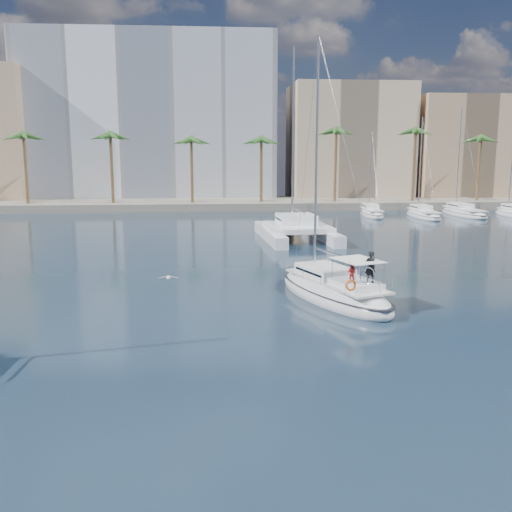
{
  "coord_description": "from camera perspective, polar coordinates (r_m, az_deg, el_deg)",
  "views": [
    {
      "loc": [
        -2.12,
        -29.26,
        8.56
      ],
      "look_at": [
        0.38,
        1.5,
        2.96
      ],
      "focal_mm": 40.0,
      "sensor_mm": 36.0,
      "label": 1
    }
  ],
  "objects": [
    {
      "name": "ground",
      "position": [
        30.56,
        -0.48,
        -5.98
      ],
      "size": [
        160.0,
        160.0,
        0.0
      ],
      "primitive_type": "plane",
      "color": "black",
      "rests_on": "ground"
    },
    {
      "name": "seagull",
      "position": [
        35.45,
        -8.74,
        -2.14
      ],
      "size": [
        1.18,
        0.51,
        0.22
      ],
      "color": "silver",
      "rests_on": "ground"
    },
    {
      "name": "palm_right",
      "position": [
        93.53,
        18.42,
        10.82
      ],
      "size": [
        3.6,
        3.6,
        12.3
      ],
      "color": "brown",
      "rests_on": "ground"
    },
    {
      "name": "moored_yacht_a",
      "position": [
        79.86,
        11.49,
        3.93
      ],
      "size": [
        3.37,
        9.52,
        11.9
      ],
      "primitive_type": null,
      "rotation": [
        0.0,
        0.0,
        -0.07
      ],
      "color": "white",
      "rests_on": "ground"
    },
    {
      "name": "building_modern",
      "position": [
        102.88,
        -10.42,
        13.15
      ],
      "size": [
        42.0,
        16.0,
        28.0
      ],
      "primitive_type": "cube",
      "color": "white",
      "rests_on": "ground"
    },
    {
      "name": "catamaran",
      "position": [
        57.16,
        4.06,
        2.83
      ],
      "size": [
        7.35,
        13.43,
        18.89
      ],
      "rotation": [
        0.0,
        0.0,
        0.06
      ],
      "color": "white",
      "rests_on": "ground"
    },
    {
      "name": "moored_yacht_b",
      "position": [
        80.04,
        16.37,
        3.73
      ],
      "size": [
        3.32,
        10.83,
        13.72
      ],
      "primitive_type": null,
      "rotation": [
        0.0,
        0.0,
        -0.02
      ],
      "color": "white",
      "rests_on": "ground"
    },
    {
      "name": "building_tan_right",
      "position": [
        106.8,
        20.07,
        9.91
      ],
      "size": [
        18.0,
        12.0,
        18.0
      ],
      "primitive_type": "cube",
      "color": "tan",
      "rests_on": "ground"
    },
    {
      "name": "palm_centre",
      "position": [
        86.31,
        -3.3,
        11.41
      ],
      "size": [
        3.6,
        3.6,
        12.3
      ],
      "color": "brown",
      "rests_on": "ground"
    },
    {
      "name": "main_sloop",
      "position": [
        34.04,
        7.77,
        -3.49
      ],
      "size": [
        6.92,
        11.36,
        16.08
      ],
      "rotation": [
        0.0,
        0.0,
        0.35
      ],
      "color": "white",
      "rests_on": "ground"
    },
    {
      "name": "quay",
      "position": [
        90.64,
        -3.3,
        5.23
      ],
      "size": [
        120.0,
        14.0,
        1.2
      ],
      "primitive_type": "cube",
      "color": "gray",
      "rests_on": "ground"
    },
    {
      "name": "moored_yacht_c",
      "position": [
        84.39,
        20.02,
        3.84
      ],
      "size": [
        3.98,
        12.33,
        15.54
      ],
      "primitive_type": null,
      "rotation": [
        0.0,
        0.0,
        0.03
      ],
      "color": "white",
      "rests_on": "ground"
    },
    {
      "name": "building_beige",
      "position": [
        102.16,
        9.19,
        10.96
      ],
      "size": [
        20.0,
        14.0,
        20.0
      ],
      "primitive_type": "cube",
      "color": "#C5AB8D",
      "rests_on": "ground"
    }
  ]
}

